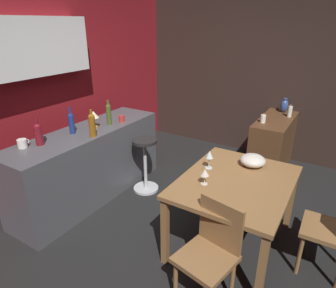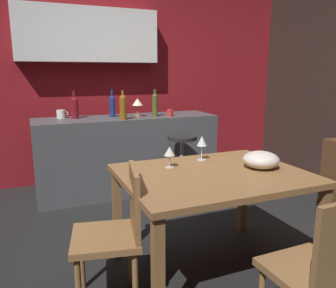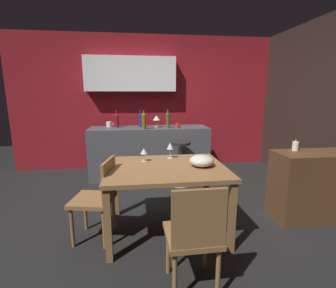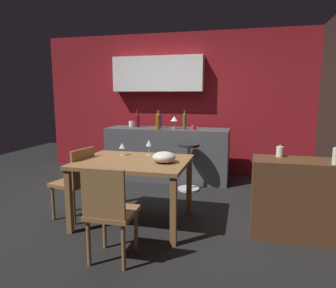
{
  "view_description": "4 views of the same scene",
  "coord_description": "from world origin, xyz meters",
  "px_view_note": "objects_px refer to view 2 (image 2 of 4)",
  "views": [
    {
      "loc": [
        -2.3,
        -1.17,
        2.11
      ],
      "look_at": [
        0.3,
        0.44,
        0.84
      ],
      "focal_mm": 31.42,
      "sensor_mm": 36.0,
      "label": 1
    },
    {
      "loc": [
        -1.04,
        -2.37,
        1.41
      ],
      "look_at": [
        0.15,
        0.49,
        0.75
      ],
      "focal_mm": 35.98,
      "sensor_mm": 36.0,
      "label": 2
    },
    {
      "loc": [
        -0.21,
        -2.9,
        1.5
      ],
      "look_at": [
        0.21,
        0.37,
        0.81
      ],
      "focal_mm": 26.12,
      "sensor_mm": 36.0,
      "label": 3
    },
    {
      "loc": [
        1.29,
        -3.64,
        1.48
      ],
      "look_at": [
        0.29,
        0.38,
        0.8
      ],
      "focal_mm": 32.65,
      "sensor_mm": 36.0,
      "label": 4
    }
  ],
  "objects_px": {
    "chair_near_window": "(116,230)",
    "cup_white": "(61,114)",
    "wine_bottle_cobalt": "(112,105)",
    "wine_bottle_amber": "(123,106)",
    "wine_glass_left": "(202,142)",
    "counter_lamp": "(137,103)",
    "cup_red": "(170,113)",
    "chair_by_doorway": "(322,271)",
    "wine_glass_right": "(169,152)",
    "wine_bottle_olive": "(155,104)",
    "dining_table": "(212,184)",
    "fruit_bowl": "(261,160)",
    "bar_stool": "(182,166)",
    "wine_bottle_ruby": "(75,106)"
  },
  "relations": [
    {
      "from": "chair_by_doorway",
      "to": "wine_bottle_ruby",
      "type": "height_order",
      "value": "wine_bottle_ruby"
    },
    {
      "from": "bar_stool",
      "to": "cup_red",
      "type": "bearing_deg",
      "value": 88.91
    },
    {
      "from": "cup_red",
      "to": "cup_white",
      "type": "xyz_separation_m",
      "value": [
        -1.2,
        0.32,
        0.0
      ]
    },
    {
      "from": "chair_near_window",
      "to": "fruit_bowl",
      "type": "relative_size",
      "value": 3.34
    },
    {
      "from": "cup_white",
      "to": "wine_glass_right",
      "type": "bearing_deg",
      "value": -72.66
    },
    {
      "from": "chair_by_doorway",
      "to": "counter_lamp",
      "type": "distance_m",
      "value": 2.78
    },
    {
      "from": "wine_glass_left",
      "to": "cup_white",
      "type": "relative_size",
      "value": 1.46
    },
    {
      "from": "wine_bottle_cobalt",
      "to": "counter_lamp",
      "type": "bearing_deg",
      "value": -15.31
    },
    {
      "from": "chair_by_doorway",
      "to": "wine_bottle_olive",
      "type": "height_order",
      "value": "wine_bottle_olive"
    },
    {
      "from": "bar_stool",
      "to": "wine_bottle_olive",
      "type": "bearing_deg",
      "value": 110.0
    },
    {
      "from": "wine_glass_right",
      "to": "fruit_bowl",
      "type": "height_order",
      "value": "wine_glass_right"
    },
    {
      "from": "chair_by_doorway",
      "to": "cup_white",
      "type": "height_order",
      "value": "cup_white"
    },
    {
      "from": "wine_bottle_amber",
      "to": "counter_lamp",
      "type": "height_order",
      "value": "wine_bottle_amber"
    },
    {
      "from": "fruit_bowl",
      "to": "counter_lamp",
      "type": "distance_m",
      "value": 1.93
    },
    {
      "from": "chair_by_doorway",
      "to": "cup_red",
      "type": "xyz_separation_m",
      "value": [
        0.31,
        2.59,
        0.46
      ]
    },
    {
      "from": "dining_table",
      "to": "fruit_bowl",
      "type": "relative_size",
      "value": 4.83
    },
    {
      "from": "wine_bottle_olive",
      "to": "cup_red",
      "type": "bearing_deg",
      "value": -21.89
    },
    {
      "from": "chair_by_doorway",
      "to": "cup_red",
      "type": "distance_m",
      "value": 2.65
    },
    {
      "from": "counter_lamp",
      "to": "wine_bottle_olive",
      "type": "bearing_deg",
      "value": -20.19
    },
    {
      "from": "cup_red",
      "to": "chair_near_window",
      "type": "bearing_deg",
      "value": -121.81
    },
    {
      "from": "cup_red",
      "to": "wine_glass_left",
      "type": "bearing_deg",
      "value": -102.96
    },
    {
      "from": "chair_near_window",
      "to": "counter_lamp",
      "type": "height_order",
      "value": "counter_lamp"
    },
    {
      "from": "bar_stool",
      "to": "wine_glass_left",
      "type": "xyz_separation_m",
      "value": [
        -0.31,
        -1.03,
        0.5
      ]
    },
    {
      "from": "chair_near_window",
      "to": "bar_stool",
      "type": "bearing_deg",
      "value": 52.25
    },
    {
      "from": "wine_bottle_olive",
      "to": "counter_lamp",
      "type": "relative_size",
      "value": 1.5
    },
    {
      "from": "cup_red",
      "to": "counter_lamp",
      "type": "height_order",
      "value": "counter_lamp"
    },
    {
      "from": "wine_bottle_amber",
      "to": "cup_white",
      "type": "distance_m",
      "value": 0.74
    },
    {
      "from": "fruit_bowl",
      "to": "bar_stool",
      "type": "bearing_deg",
      "value": 88.78
    },
    {
      "from": "wine_bottle_olive",
      "to": "chair_near_window",
      "type": "bearing_deg",
      "value": -117.02
    },
    {
      "from": "wine_glass_left",
      "to": "fruit_bowl",
      "type": "bearing_deg",
      "value": -51.71
    },
    {
      "from": "dining_table",
      "to": "chair_by_doorway",
      "type": "bearing_deg",
      "value": -83.38
    },
    {
      "from": "wine_bottle_cobalt",
      "to": "cup_white",
      "type": "bearing_deg",
      "value": 168.96
    },
    {
      "from": "fruit_bowl",
      "to": "cup_white",
      "type": "distance_m",
      "value": 2.38
    },
    {
      "from": "cup_red",
      "to": "chair_by_doorway",
      "type": "bearing_deg",
      "value": -96.73
    },
    {
      "from": "cup_red",
      "to": "counter_lamp",
      "type": "xyz_separation_m",
      "value": [
        -0.35,
        0.14,
        0.11
      ]
    },
    {
      "from": "wine_glass_right",
      "to": "wine_bottle_olive",
      "type": "bearing_deg",
      "value": 73.19
    },
    {
      "from": "wine_bottle_olive",
      "to": "counter_lamp",
      "type": "distance_m",
      "value": 0.2
    },
    {
      "from": "dining_table",
      "to": "wine_glass_left",
      "type": "xyz_separation_m",
      "value": [
        0.09,
        0.32,
        0.23
      ]
    },
    {
      "from": "wine_bottle_cobalt",
      "to": "wine_bottle_amber",
      "type": "bearing_deg",
      "value": -79.55
    },
    {
      "from": "wine_glass_left",
      "to": "wine_glass_right",
      "type": "distance_m",
      "value": 0.33
    },
    {
      "from": "chair_by_doorway",
      "to": "wine_bottle_amber",
      "type": "height_order",
      "value": "wine_bottle_amber"
    },
    {
      "from": "dining_table",
      "to": "chair_near_window",
      "type": "bearing_deg",
      "value": -174.83
    },
    {
      "from": "chair_near_window",
      "to": "cup_white",
      "type": "xyz_separation_m",
      "value": [
        -0.09,
        2.1,
        0.47
      ]
    },
    {
      "from": "wine_bottle_ruby",
      "to": "chair_by_doorway",
      "type": "bearing_deg",
      "value": -75.13
    },
    {
      "from": "wine_glass_left",
      "to": "counter_lamp",
      "type": "bearing_deg",
      "value": 91.24
    },
    {
      "from": "cup_red",
      "to": "wine_bottle_ruby",
      "type": "bearing_deg",
      "value": 167.35
    },
    {
      "from": "wine_bottle_cobalt",
      "to": "wine_glass_right",
      "type": "bearing_deg",
      "value": -89.96
    },
    {
      "from": "chair_by_doorway",
      "to": "wine_bottle_ruby",
      "type": "relative_size",
      "value": 2.88
    },
    {
      "from": "wine_bottle_cobalt",
      "to": "wine_bottle_amber",
      "type": "xyz_separation_m",
      "value": [
        0.05,
        -0.28,
        0.01
      ]
    },
    {
      "from": "wine_glass_right",
      "to": "wine_bottle_cobalt",
      "type": "height_order",
      "value": "wine_bottle_cobalt"
    }
  ]
}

